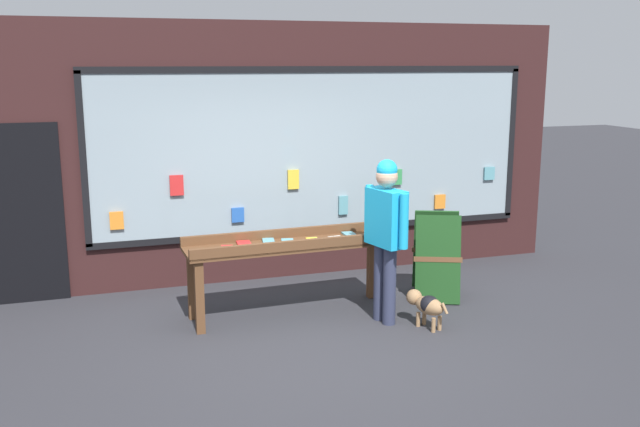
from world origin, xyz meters
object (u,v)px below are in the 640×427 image
at_px(person_browsing, 386,227).
at_px(small_dog, 427,305).
at_px(display_table_main, 291,251).
at_px(sandwich_board_sign, 436,254).

distance_m(person_browsing, small_dog, 0.93).
height_order(display_table_main, sandwich_board_sign, sandwich_board_sign).
relative_size(display_table_main, sandwich_board_sign, 2.32).
height_order(display_table_main, person_browsing, person_browsing).
xyz_separation_m(display_table_main, person_browsing, (0.89, -0.54, 0.32)).
bearing_deg(person_browsing, small_dog, -144.27).
height_order(person_browsing, sandwich_board_sign, person_browsing).
distance_m(small_dog, sandwich_board_sign, 1.11).
relative_size(small_dog, sandwich_board_sign, 0.53).
bearing_deg(display_table_main, small_dog, -34.11).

